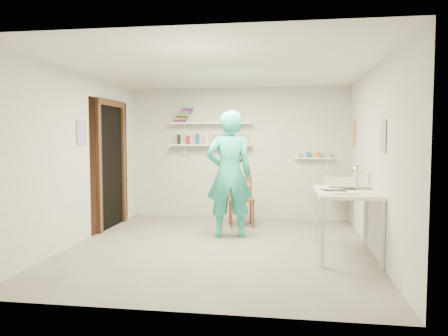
# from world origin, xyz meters

# --- Properties ---
(floor) EXTENTS (4.00, 4.50, 0.02)m
(floor) POSITION_xyz_m (0.00, 0.00, -0.01)
(floor) COLOR slate
(floor) RESTS_ON ground
(ceiling) EXTENTS (4.00, 4.50, 0.02)m
(ceiling) POSITION_xyz_m (0.00, 0.00, 2.41)
(ceiling) COLOR silver
(ceiling) RESTS_ON wall_back
(wall_back) EXTENTS (4.00, 0.02, 2.40)m
(wall_back) POSITION_xyz_m (0.00, 2.26, 1.20)
(wall_back) COLOR silver
(wall_back) RESTS_ON ground
(wall_front) EXTENTS (4.00, 0.02, 2.40)m
(wall_front) POSITION_xyz_m (0.00, -2.26, 1.20)
(wall_front) COLOR silver
(wall_front) RESTS_ON ground
(wall_left) EXTENTS (0.02, 4.50, 2.40)m
(wall_left) POSITION_xyz_m (-2.01, 0.00, 1.20)
(wall_left) COLOR silver
(wall_left) RESTS_ON ground
(wall_right) EXTENTS (0.02, 4.50, 2.40)m
(wall_right) POSITION_xyz_m (2.01, 0.00, 1.20)
(wall_right) COLOR silver
(wall_right) RESTS_ON ground
(doorway_recess) EXTENTS (0.02, 0.90, 2.00)m
(doorway_recess) POSITION_xyz_m (-1.99, 1.05, 1.00)
(doorway_recess) COLOR black
(doorway_recess) RESTS_ON wall_left
(corridor_box) EXTENTS (1.40, 1.50, 2.10)m
(corridor_box) POSITION_xyz_m (-2.70, 1.05, 1.05)
(corridor_box) COLOR brown
(corridor_box) RESTS_ON ground
(door_lintel) EXTENTS (0.06, 1.05, 0.10)m
(door_lintel) POSITION_xyz_m (-1.97, 1.05, 2.05)
(door_lintel) COLOR brown
(door_lintel) RESTS_ON wall_left
(door_jamb_near) EXTENTS (0.06, 0.10, 2.00)m
(door_jamb_near) POSITION_xyz_m (-1.97, 0.55, 1.00)
(door_jamb_near) COLOR brown
(door_jamb_near) RESTS_ON ground
(door_jamb_far) EXTENTS (0.06, 0.10, 2.00)m
(door_jamb_far) POSITION_xyz_m (-1.97, 1.55, 1.00)
(door_jamb_far) COLOR brown
(door_jamb_far) RESTS_ON ground
(shelf_lower) EXTENTS (1.50, 0.22, 0.03)m
(shelf_lower) POSITION_xyz_m (-0.50, 2.13, 1.35)
(shelf_lower) COLOR white
(shelf_lower) RESTS_ON wall_back
(shelf_upper) EXTENTS (1.50, 0.22, 0.03)m
(shelf_upper) POSITION_xyz_m (-0.50, 2.13, 1.75)
(shelf_upper) COLOR white
(shelf_upper) RESTS_ON wall_back
(ledge_shelf) EXTENTS (0.70, 0.14, 0.03)m
(ledge_shelf) POSITION_xyz_m (1.35, 2.17, 1.12)
(ledge_shelf) COLOR white
(ledge_shelf) RESTS_ON wall_back
(poster_left) EXTENTS (0.01, 0.28, 0.36)m
(poster_left) POSITION_xyz_m (-1.99, 0.05, 1.55)
(poster_left) COLOR #334C7F
(poster_left) RESTS_ON wall_left
(poster_right_a) EXTENTS (0.01, 0.34, 0.42)m
(poster_right_a) POSITION_xyz_m (1.99, 1.80, 1.55)
(poster_right_a) COLOR #995933
(poster_right_a) RESTS_ON wall_right
(poster_right_b) EXTENTS (0.01, 0.30, 0.38)m
(poster_right_b) POSITION_xyz_m (1.99, -0.55, 1.50)
(poster_right_b) COLOR #3F724C
(poster_right_b) RESTS_ON wall_right
(belfast_sink) EXTENTS (0.48, 0.60, 0.30)m
(belfast_sink) POSITION_xyz_m (1.75, 1.70, 0.70)
(belfast_sink) COLOR white
(belfast_sink) RESTS_ON wall_right
(man) EXTENTS (0.77, 0.59, 1.88)m
(man) POSITION_xyz_m (0.05, 0.61, 0.94)
(man) COLOR #24B59A
(man) RESTS_ON ground
(wall_clock) EXTENTS (0.34, 0.11, 0.34)m
(wall_clock) POSITION_xyz_m (0.10, 0.83, 1.25)
(wall_clock) COLOR #CFB88D
(wall_clock) RESTS_ON man
(wooden_chair) EXTENTS (0.49, 0.48, 0.90)m
(wooden_chair) POSITION_xyz_m (0.14, 1.44, 0.45)
(wooden_chair) COLOR brown
(wooden_chair) RESTS_ON ground
(work_table) EXTENTS (0.74, 1.24, 0.82)m
(work_table) POSITION_xyz_m (1.64, -0.18, 0.41)
(work_table) COLOR white
(work_table) RESTS_ON ground
(desk_lamp) EXTENTS (0.15, 0.15, 0.15)m
(desk_lamp) POSITION_xyz_m (1.84, 0.31, 1.04)
(desk_lamp) COLOR silver
(desk_lamp) RESTS_ON work_table
(spray_cans) EXTENTS (1.29, 0.06, 0.17)m
(spray_cans) POSITION_xyz_m (-0.50, 2.13, 1.45)
(spray_cans) COLOR black
(spray_cans) RESTS_ON shelf_lower
(book_stack) EXTENTS (0.34, 0.14, 0.25)m
(book_stack) POSITION_xyz_m (-1.02, 2.13, 1.89)
(book_stack) COLOR red
(book_stack) RESTS_ON shelf_upper
(ledge_pots) EXTENTS (0.48, 0.07, 0.09)m
(ledge_pots) POSITION_xyz_m (1.35, 2.17, 1.18)
(ledge_pots) COLOR silver
(ledge_pots) RESTS_ON ledge_shelf
(papers) EXTENTS (0.30, 0.22, 0.03)m
(papers) POSITION_xyz_m (1.64, -0.18, 0.84)
(papers) COLOR silver
(papers) RESTS_ON work_table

